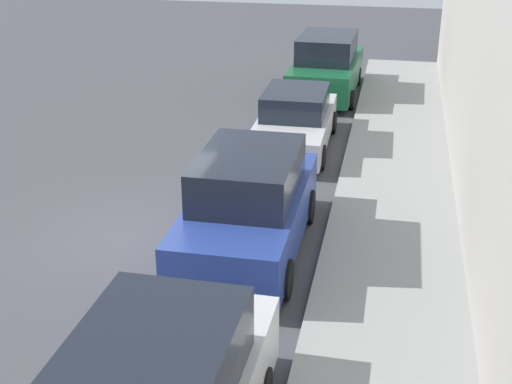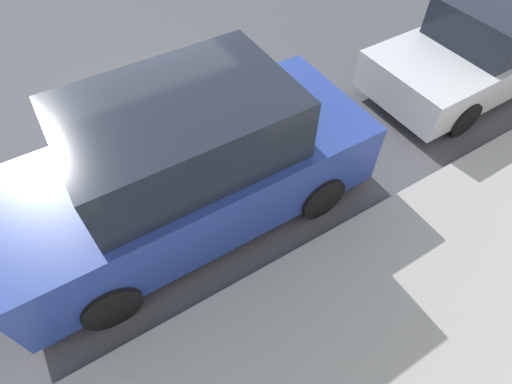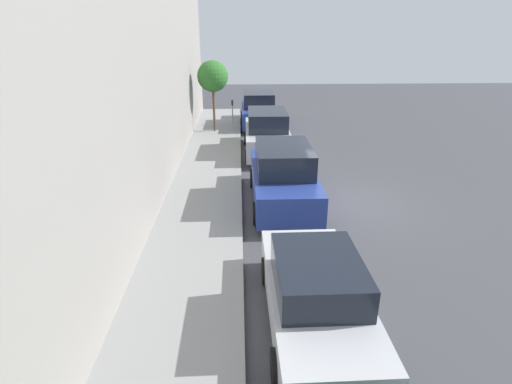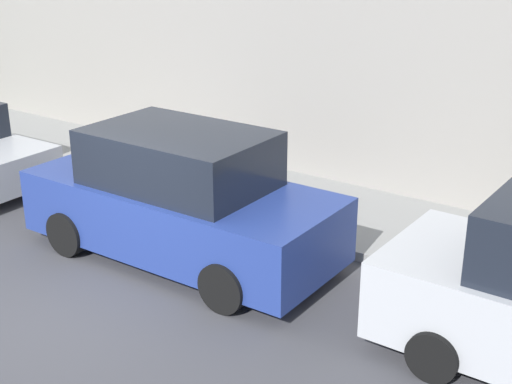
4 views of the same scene
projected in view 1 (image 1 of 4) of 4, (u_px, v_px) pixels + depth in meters
The scene contains 5 objects.
ground_plane at pixel (143, 240), 13.97m from camera, with size 60.00×60.00×0.00m, color #424247.
sidewalk at pixel (391, 260), 13.07m from camera, with size 2.58×32.00×0.15m.
parked_suv_third at pixel (249, 207), 13.17m from camera, with size 2.08×4.80×1.98m.
parked_sedan_fourth at pixel (295, 121), 18.57m from camera, with size 1.92×4.52×1.54m.
parked_suv_fifth at pixel (326, 67), 23.17m from camera, with size 2.08×4.84×1.98m.
Camera 1 is at (4.65, -11.75, 6.42)m, focal length 50.00 mm.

